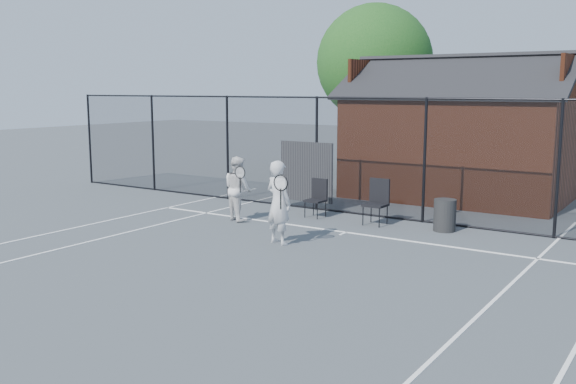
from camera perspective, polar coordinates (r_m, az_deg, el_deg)
The scene contains 10 objects.
ground at distance 12.00m, azimuth -1.62°, elevation -6.27°, with size 80.00×80.00×0.00m, color #4B5256.
court_lines at distance 10.99m, azimuth -5.63°, elevation -7.75°, with size 11.02×18.00×0.01m.
fence at distance 16.14m, azimuth 7.72°, elevation 2.87°, with size 22.04×3.00×3.00m.
clubhouse at distance 19.52m, azimuth 15.02°, elevation 4.20°, with size 6.50×4.36×4.19m.
tree_left at distance 25.54m, azimuth 7.70°, elevation 11.33°, with size 4.48×4.48×6.44m.
player_front at distance 13.22m, azimuth -0.85°, elevation -0.93°, with size 0.82×0.64×1.75m.
player_back at distance 15.69m, azimuth -4.47°, elevation 0.32°, with size 0.94×0.85×1.57m.
chair_left at distance 16.05m, azimuth 2.45°, elevation -0.61°, with size 0.45×0.47×0.94m, color black.
chair_right at distance 15.26m, azimuth 7.77°, elevation -0.96°, with size 0.51×0.53×1.06m, color black.
waste_bin at distance 14.93m, azimuth 13.76°, elevation -2.02°, with size 0.50×0.50×0.73m, color #262626.
Camera 1 is at (6.66, -9.46, 3.20)m, focal length 40.00 mm.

